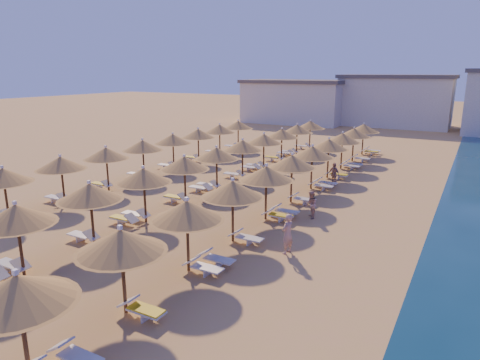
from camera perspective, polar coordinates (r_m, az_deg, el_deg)
The scene contains 9 objects.
ground at distance 22.91m, azimuth -3.04°, elevation -5.58°, with size 220.00×220.00×0.00m, color tan.
hotel_blocks at distance 64.40m, azimuth 21.38°, elevation 9.72°, with size 46.36×11.88×8.10m.
parasol_row_east at distance 25.80m, azimuth 6.95°, elevation 2.37°, with size 2.97×38.40×3.07m.
parasol_row_west at distance 28.21m, azimuth -3.14°, elevation 3.48°, with size 2.97×38.40×3.07m.
parasol_row_inland at distance 33.34m, azimuth -10.82°, elevation 4.92°, with size 2.97×27.77×3.07m.
loungers at distance 28.48m, azimuth -1.38°, elevation -0.84°, with size 14.79×36.89×0.66m.
beachgoer_c at distance 30.57m, azimuth 12.40°, elevation 0.78°, with size 0.94×0.39×1.61m, color tan.
beachgoer_a at distance 18.90m, azimuth 6.34°, elevation -7.13°, with size 0.66×0.43×1.81m, color tan.
beachgoer_b at distance 23.48m, azimuth 9.44°, elevation -3.29°, with size 0.74×0.58×1.53m, color tan.
Camera 1 is at (11.55, -18.18, 7.79)m, focal length 32.00 mm.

